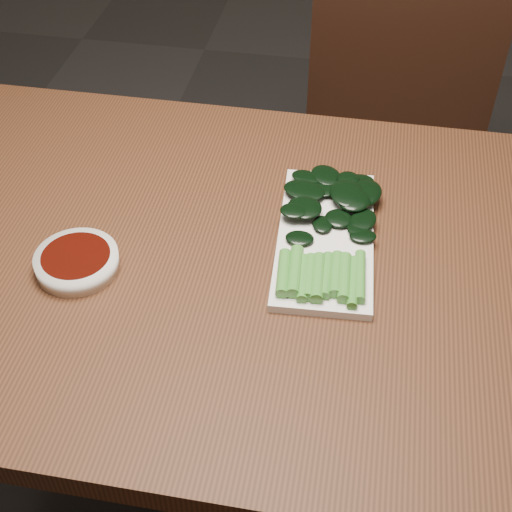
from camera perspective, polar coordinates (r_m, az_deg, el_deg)
name	(u,v)px	position (r m, az deg, el deg)	size (l,w,h in m)	color
ground	(243,494)	(1.69, -1.05, -18.51)	(6.00, 6.00, 0.00)	#282626
table	(237,285)	(1.13, -1.49, -2.36)	(1.40, 0.80, 0.75)	#442413
chair_far	(389,149)	(1.77, 10.56, 8.42)	(0.49, 0.49, 0.89)	black
sauce_bowl	(77,261)	(1.08, -14.13, -0.42)	(0.12, 0.12, 0.03)	white
serving_plate	(325,238)	(1.10, 5.58, 1.47)	(0.16, 0.32, 0.01)	white
gai_lan	(333,224)	(1.10, 6.19, 2.52)	(0.18, 0.32, 0.02)	#459232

